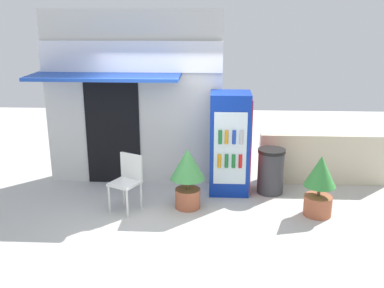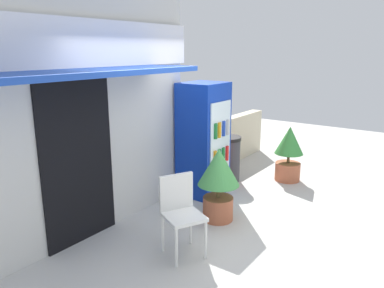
# 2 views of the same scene
# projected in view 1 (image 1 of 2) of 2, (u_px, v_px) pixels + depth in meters

# --- Properties ---
(ground) EXTENTS (16.00, 16.00, 0.00)m
(ground) POSITION_uv_depth(u_px,v_px,m) (161.00, 215.00, 7.24)
(ground) COLOR beige
(storefront_building) EXTENTS (3.35, 1.18, 3.23)m
(storefront_building) POSITION_uv_depth(u_px,v_px,m) (133.00, 97.00, 8.28)
(storefront_building) COLOR silver
(storefront_building) RESTS_ON ground
(drink_cooler) EXTENTS (0.72, 0.69, 1.84)m
(drink_cooler) POSITION_uv_depth(u_px,v_px,m) (230.00, 144.00, 7.93)
(drink_cooler) COLOR #0C2D9E
(drink_cooler) RESTS_ON ground
(plastic_chair) EXTENTS (0.57, 0.58, 0.94)m
(plastic_chair) POSITION_uv_depth(u_px,v_px,m) (128.00, 178.00, 7.33)
(plastic_chair) COLOR silver
(plastic_chair) RESTS_ON ground
(potted_plant_near_shop) EXTENTS (0.58, 0.58, 1.04)m
(potted_plant_near_shop) POSITION_uv_depth(u_px,v_px,m) (188.00, 173.00, 7.36)
(potted_plant_near_shop) COLOR #AD5B3D
(potted_plant_near_shop) RESTS_ON ground
(potted_plant_curbside) EXTENTS (0.51, 0.51, 1.01)m
(potted_plant_curbside) POSITION_uv_depth(u_px,v_px,m) (320.00, 183.00, 7.10)
(potted_plant_curbside) COLOR #AD5B3D
(potted_plant_curbside) RESTS_ON ground
(trash_bin) EXTENTS (0.49, 0.49, 0.83)m
(trash_bin) POSITION_uv_depth(u_px,v_px,m) (271.00, 171.00, 8.03)
(trash_bin) COLOR #38383D
(trash_bin) RESTS_ON ground
(stone_boundary_wall) EXTENTS (2.43, 0.24, 0.96)m
(stone_boundary_wall) POSITION_uv_depth(u_px,v_px,m) (323.00, 159.00, 8.47)
(stone_boundary_wall) COLOR beige
(stone_boundary_wall) RESTS_ON ground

